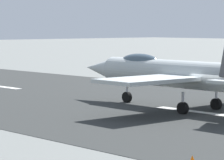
# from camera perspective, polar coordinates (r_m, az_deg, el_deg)

# --- Properties ---
(ground_plane) EXTENTS (400.00, 400.00, 0.00)m
(ground_plane) POSITION_cam_1_polar(r_m,az_deg,el_deg) (40.16, 9.03, -3.02)
(ground_plane) COLOR slate
(runway_strip) EXTENTS (240.00, 26.00, 0.02)m
(runway_strip) POSITION_cam_1_polar(r_m,az_deg,el_deg) (40.15, 9.05, -3.01)
(runway_strip) COLOR #2D302F
(runway_strip) RESTS_ON ground
(fighter_jet) EXTENTS (17.54, 13.84, 5.58)m
(fighter_jet) POSITION_cam_1_polar(r_m,az_deg,el_deg) (41.98, 6.01, 0.61)
(fighter_jet) COLOR #ABB4B5
(fighter_jet) RESTS_ON ground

